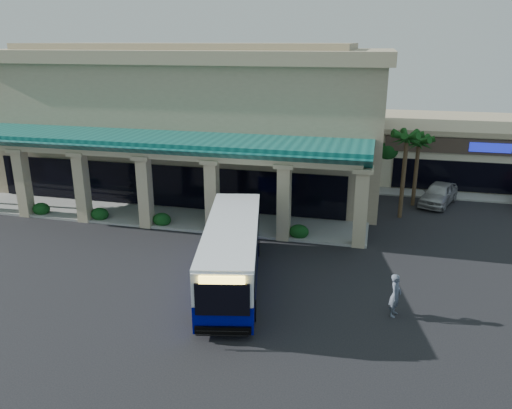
% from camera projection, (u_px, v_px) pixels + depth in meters
% --- Properties ---
extents(ground, '(110.00, 110.00, 0.00)m').
position_uv_depth(ground, '(236.00, 273.00, 25.97)').
color(ground, black).
extents(main_building, '(30.80, 14.80, 11.35)m').
position_uv_depth(main_building, '(195.00, 116.00, 40.78)').
color(main_building, tan).
rests_on(main_building, ground).
extents(arcade, '(30.00, 6.20, 5.70)m').
position_uv_depth(arcade, '(148.00, 178.00, 33.18)').
color(arcade, '#0D504C').
rests_on(arcade, ground).
extents(strip_mall, '(22.50, 12.50, 4.90)m').
position_uv_depth(strip_mall, '(511.00, 151.00, 43.25)').
color(strip_mall, beige).
rests_on(strip_mall, ground).
extents(palm_0, '(2.40, 2.40, 6.60)m').
position_uv_depth(palm_0, '(404.00, 171.00, 33.16)').
color(palm_0, '#0F390F').
rests_on(palm_0, ground).
extents(palm_1, '(2.40, 2.40, 5.80)m').
position_uv_depth(palm_1, '(416.00, 167.00, 35.82)').
color(palm_1, '#0F390F').
rests_on(palm_1, ground).
extents(broadleaf_tree, '(2.60, 2.60, 4.81)m').
position_uv_depth(broadleaf_tree, '(387.00, 157.00, 41.04)').
color(broadleaf_tree, '#0C3610').
rests_on(broadleaf_tree, ground).
extents(transit_bus, '(4.83, 11.26, 3.06)m').
position_uv_depth(transit_bus, '(232.00, 254.00, 24.55)').
color(transit_bus, '#00047E').
rests_on(transit_bus, ground).
extents(pedestrian, '(0.64, 0.81, 1.97)m').
position_uv_depth(pedestrian, '(395.00, 295.00, 21.68)').
color(pedestrian, '#4F5868').
rests_on(pedestrian, ground).
extents(car_silver, '(3.48, 5.11, 1.61)m').
position_uv_depth(car_silver, '(439.00, 194.00, 36.68)').
color(car_silver, '#A2A2A3').
rests_on(car_silver, ground).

